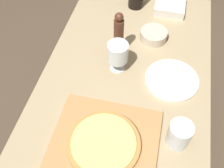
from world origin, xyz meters
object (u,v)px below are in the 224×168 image
at_px(wine_glass, 118,53).
at_px(small_bowl, 154,35).
at_px(pepper_mill, 119,34).
at_px(pizza, 104,143).

relative_size(wine_glass, small_bowl, 1.11).
distance_m(pepper_mill, wine_glass, 0.11).
bearing_deg(pepper_mill, pizza, -84.02).
distance_m(pizza, small_bowl, 0.61).
bearing_deg(wine_glass, small_bowl, 59.54).
height_order(pizza, wine_glass, wine_glass).
distance_m(pizza, pepper_mill, 0.49).
relative_size(pepper_mill, wine_glass, 1.52).
height_order(pepper_mill, wine_glass, pepper_mill).
xyz_separation_m(wine_glass, small_bowl, (0.13, 0.22, -0.07)).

